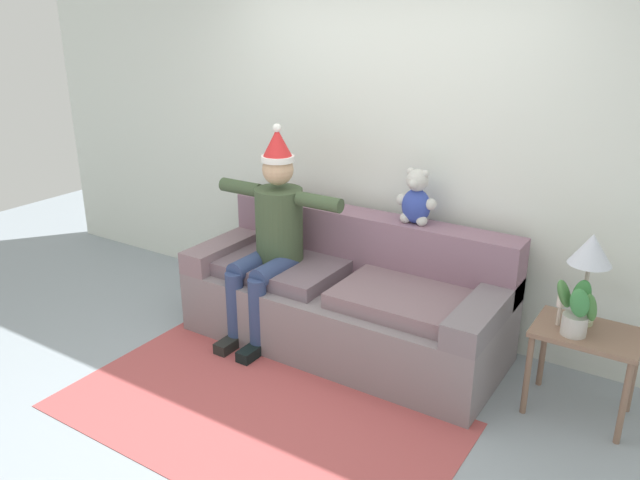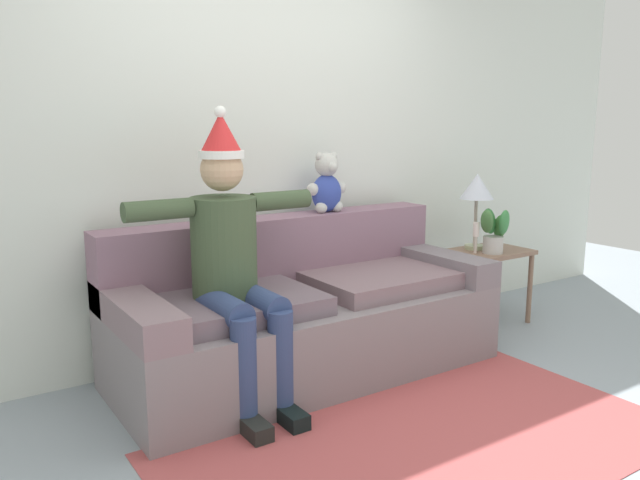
% 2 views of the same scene
% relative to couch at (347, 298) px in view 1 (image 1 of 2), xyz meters
% --- Properties ---
extents(ground_plane, '(10.00, 10.00, 0.00)m').
position_rel_couch_xyz_m(ground_plane, '(0.00, -1.01, -0.34)').
color(ground_plane, '#909CA5').
extents(back_wall, '(7.00, 0.10, 2.70)m').
position_rel_couch_xyz_m(back_wall, '(0.00, 0.54, 1.01)').
color(back_wall, silver).
rests_on(back_wall, ground_plane).
extents(couch, '(2.22, 0.92, 0.88)m').
position_rel_couch_xyz_m(couch, '(0.00, 0.00, 0.00)').
color(couch, gray).
rests_on(couch, ground_plane).
extents(person_seated, '(1.02, 0.77, 1.53)m').
position_rel_couch_xyz_m(person_seated, '(-0.53, -0.17, 0.44)').
color(person_seated, '#3D4F34').
rests_on(person_seated, ground_plane).
extents(teddy_bear, '(0.29, 0.17, 0.38)m').
position_rel_couch_xyz_m(teddy_bear, '(0.36, 0.28, 0.71)').
color(teddy_bear, '#3245A2').
rests_on(teddy_bear, couch).
extents(side_table, '(0.58, 0.41, 0.54)m').
position_rel_couch_xyz_m(side_table, '(1.58, 0.00, 0.11)').
color(side_table, '#84634F').
rests_on(side_table, ground_plane).
extents(table_lamp, '(0.24, 0.24, 0.55)m').
position_rel_couch_xyz_m(table_lamp, '(1.52, 0.09, 0.63)').
color(table_lamp, '#B2BB8D').
rests_on(table_lamp, side_table).
extents(potted_plant, '(0.26, 0.24, 0.34)m').
position_rel_couch_xyz_m(potted_plant, '(1.52, -0.09, 0.36)').
color(potted_plant, '#BDB8B1').
rests_on(potted_plant, side_table).
extents(candle_tall, '(0.04, 0.04, 0.22)m').
position_rel_couch_xyz_m(candle_tall, '(1.42, -0.02, 0.34)').
color(candle_tall, beige).
rests_on(candle_tall, side_table).
extents(area_rug, '(2.37, 1.33, 0.01)m').
position_rel_couch_xyz_m(area_rug, '(0.00, -1.07, -0.34)').
color(area_rug, '#B34E4E').
rests_on(area_rug, ground_plane).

